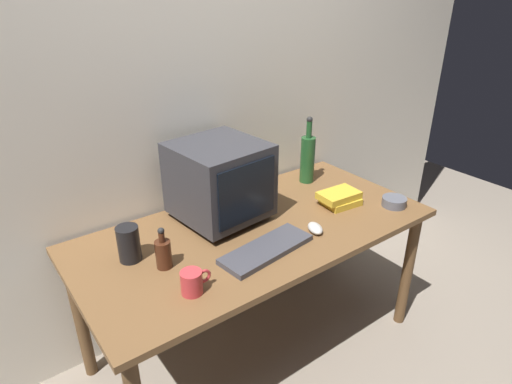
{
  "coord_description": "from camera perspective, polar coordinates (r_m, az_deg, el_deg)",
  "views": [
    {
      "loc": [
        -1.03,
        -1.39,
        1.74
      ],
      "look_at": [
        0.0,
        0.0,
        0.9
      ],
      "focal_mm": 30.72,
      "sensor_mm": 36.0,
      "label": 1
    }
  ],
  "objects": [
    {
      "name": "mug",
      "position": [
        1.62,
        -8.28,
        -11.52
      ],
      "size": [
        0.12,
        0.08,
        0.09
      ],
      "color": "#CC383D",
      "rests_on": "desk"
    },
    {
      "name": "ground_plane",
      "position": [
        2.45,
        0.0,
        -19.14
      ],
      "size": [
        6.0,
        6.0,
        0.0
      ],
      "primitive_type": "plane",
      "color": "gray"
    },
    {
      "name": "bottle_short",
      "position": [
        1.76,
        -11.97,
        -7.74
      ],
      "size": [
        0.06,
        0.06,
        0.18
      ],
      "color": "#472314",
      "rests_on": "desk"
    },
    {
      "name": "cd_spindle",
      "position": [
        2.29,
        17.55,
        -1.22
      ],
      "size": [
        0.12,
        0.12,
        0.04
      ],
      "primitive_type": "cylinder",
      "color": "#595B66",
      "rests_on": "desk"
    },
    {
      "name": "desk",
      "position": [
        2.05,
        0.0,
        -6.53
      ],
      "size": [
        1.63,
        0.8,
        0.72
      ],
      "color": "brown",
      "rests_on": "ground"
    },
    {
      "name": "computer_mouse",
      "position": [
        1.99,
        7.71,
        -4.69
      ],
      "size": [
        0.09,
        0.12,
        0.04
      ],
      "primitive_type": "ellipsoid",
      "rotation": [
        0.0,
        0.0,
        -0.38
      ],
      "color": "beige",
      "rests_on": "desk"
    },
    {
      "name": "bottle_tall",
      "position": [
        2.42,
        6.73,
        4.47
      ],
      "size": [
        0.08,
        0.08,
        0.37
      ],
      "color": "#1E4C23",
      "rests_on": "desk"
    },
    {
      "name": "keyboard",
      "position": [
        1.84,
        1.37,
        -7.46
      ],
      "size": [
        0.44,
        0.2,
        0.02
      ],
      "primitive_type": "cube",
      "rotation": [
        0.0,
        0.0,
        0.12
      ],
      "color": "#3F3F47",
      "rests_on": "desk"
    },
    {
      "name": "crt_monitor",
      "position": [
        2.01,
        -4.75,
        1.46
      ],
      "size": [
        0.42,
        0.42,
        0.37
      ],
      "color": "#333338",
      "rests_on": "desk"
    },
    {
      "name": "metal_canister",
      "position": [
        1.83,
        -16.23,
        -6.48
      ],
      "size": [
        0.09,
        0.09,
        0.15
      ],
      "primitive_type": "cylinder",
      "color": "black",
      "rests_on": "desk"
    },
    {
      "name": "back_wall",
      "position": [
        2.17,
        -7.43,
        12.78
      ],
      "size": [
        4.0,
        0.08,
        2.5
      ],
      "primitive_type": "cube",
      "color": "silver",
      "rests_on": "ground"
    },
    {
      "name": "book_stack",
      "position": [
        2.23,
        10.84,
        -0.78
      ],
      "size": [
        0.21,
        0.16,
        0.07
      ],
      "color": "gold",
      "rests_on": "desk"
    }
  ]
}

